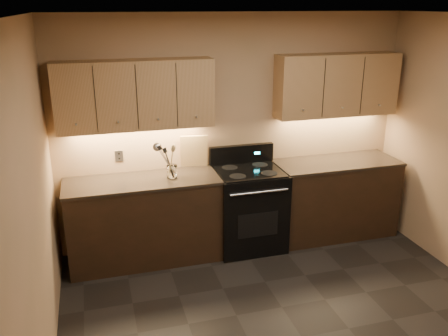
# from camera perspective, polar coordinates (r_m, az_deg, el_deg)

# --- Properties ---
(ceiling) EXTENTS (4.00, 4.00, 0.00)m
(ceiling) POSITION_cam_1_polar(r_m,az_deg,el_deg) (3.38, 11.83, 17.47)
(ceiling) COLOR silver
(ceiling) RESTS_ON wall_back
(wall_back) EXTENTS (4.00, 0.04, 2.60)m
(wall_back) POSITION_cam_1_polar(r_m,az_deg,el_deg) (5.42, 1.20, 4.43)
(wall_back) COLOR tan
(wall_back) RESTS_ON ground
(wall_left) EXTENTS (0.04, 4.00, 2.60)m
(wall_left) POSITION_cam_1_polar(r_m,az_deg,el_deg) (3.34, -22.36, -6.75)
(wall_left) COLOR tan
(wall_left) RESTS_ON ground
(counter_left) EXTENTS (1.62, 0.62, 0.93)m
(counter_left) POSITION_cam_1_polar(r_m,az_deg,el_deg) (5.22, -9.57, -6.19)
(counter_left) COLOR black
(counter_left) RESTS_ON ground
(counter_right) EXTENTS (1.46, 0.62, 0.93)m
(counter_right) POSITION_cam_1_polar(r_m,az_deg,el_deg) (5.87, 13.12, -3.49)
(counter_right) COLOR black
(counter_right) RESTS_ON ground
(stove) EXTENTS (0.76, 0.68, 1.14)m
(stove) POSITION_cam_1_polar(r_m,az_deg,el_deg) (5.43, 2.94, -4.75)
(stove) COLOR black
(stove) RESTS_ON ground
(upper_cab_left) EXTENTS (1.60, 0.30, 0.70)m
(upper_cab_left) POSITION_cam_1_polar(r_m,az_deg,el_deg) (4.96, -10.63, 8.64)
(upper_cab_left) COLOR tan
(upper_cab_left) RESTS_ON wall_back
(upper_cab_right) EXTENTS (1.44, 0.30, 0.70)m
(upper_cab_right) POSITION_cam_1_polar(r_m,az_deg,el_deg) (5.64, 13.41, 9.70)
(upper_cab_right) COLOR tan
(upper_cab_right) RESTS_ON wall_back
(outlet_plate) EXTENTS (0.08, 0.01, 0.12)m
(outlet_plate) POSITION_cam_1_polar(r_m,az_deg,el_deg) (5.24, -12.51, 1.42)
(outlet_plate) COLOR #B2B5BA
(outlet_plate) RESTS_ON wall_back
(utensil_crock) EXTENTS (0.14, 0.14, 0.14)m
(utensil_crock) POSITION_cam_1_polar(r_m,az_deg,el_deg) (5.04, -6.27, -0.47)
(utensil_crock) COLOR white
(utensil_crock) RESTS_ON counter_left
(cutting_board) EXTENTS (0.31, 0.13, 0.38)m
(cutting_board) POSITION_cam_1_polar(r_m,az_deg,el_deg) (5.31, -3.63, 2.04)
(cutting_board) COLOR tan
(cutting_board) RESTS_ON counter_left
(wooden_spoon) EXTENTS (0.14, 0.12, 0.35)m
(wooden_spoon) POSITION_cam_1_polar(r_m,az_deg,el_deg) (4.98, -6.71, 0.76)
(wooden_spoon) COLOR tan
(wooden_spoon) RESTS_ON utensil_crock
(black_turner) EXTENTS (0.17, 0.16, 0.35)m
(black_turner) POSITION_cam_1_polar(r_m,az_deg,el_deg) (5.00, -6.18, 0.76)
(black_turner) COLOR black
(black_turner) RESTS_ON utensil_crock
(steel_spatula) EXTENTS (0.27, 0.12, 0.41)m
(steel_spatula) POSITION_cam_1_polar(r_m,az_deg,el_deg) (5.01, -5.95, 1.26)
(steel_spatula) COLOR silver
(steel_spatula) RESTS_ON utensil_crock
(steel_skimmer) EXTENTS (0.27, 0.14, 0.40)m
(steel_skimmer) POSITION_cam_1_polar(r_m,az_deg,el_deg) (4.99, -5.91, 1.15)
(steel_skimmer) COLOR silver
(steel_skimmer) RESTS_ON utensil_crock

